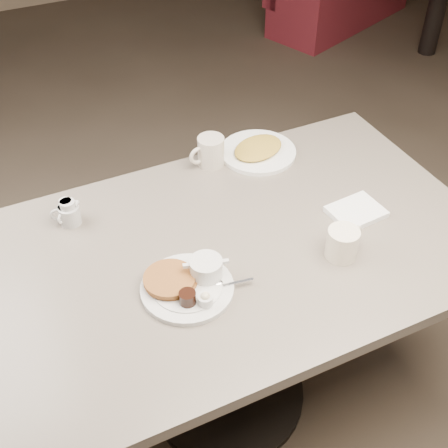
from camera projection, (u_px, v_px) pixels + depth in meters
name	position (u px, v px, depth m)	size (l,w,h in m)	color
room	(228.00, 24.00, 1.24)	(7.04, 8.04, 2.84)	#4C3F33
diner_table	(227.00, 287.00, 1.79)	(1.50, 0.90, 0.75)	slate
main_plate	(189.00, 282.00, 1.54)	(0.32, 0.31, 0.07)	silver
coffee_mug_near	(343.00, 242.00, 1.62)	(0.13, 0.11, 0.09)	white
napkin	(356.00, 212.00, 1.77)	(0.16, 0.14, 0.02)	white
coffee_mug_far	(210.00, 151.00, 1.94)	(0.13, 0.10, 0.10)	beige
creamer_left	(67.00, 212.00, 1.73)	(0.07, 0.07, 0.08)	white
creamer_right	(69.00, 213.00, 1.73)	(0.09, 0.08, 0.08)	#B8B8B5
hash_plate	(258.00, 151.00, 2.00)	(0.33, 0.33, 0.04)	white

